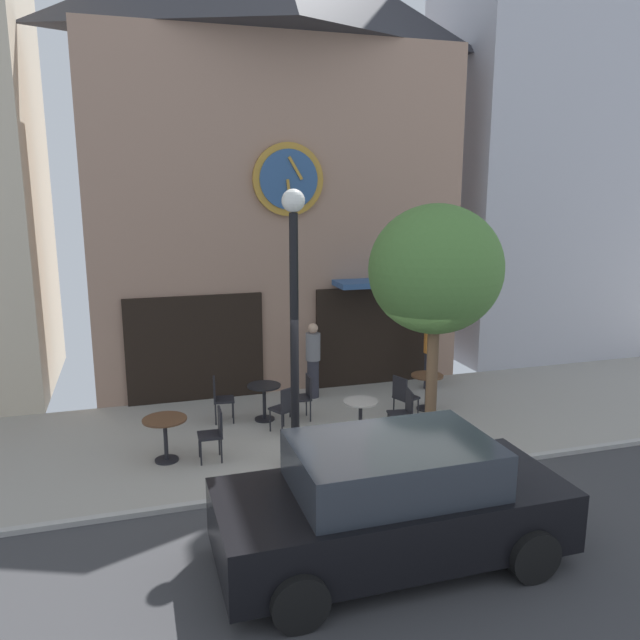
# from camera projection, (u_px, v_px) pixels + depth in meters

# --- Properties ---
(ground_plane) EXTENTS (27.55, 10.37, 0.13)m
(ground_plane) POSITION_uv_depth(u_px,v_px,m) (388.00, 494.00, 9.43)
(ground_plane) COLOR #9E998E
(clock_building) EXTENTS (8.33, 3.43, 10.09)m
(clock_building) POSITION_uv_depth(u_px,v_px,m) (276.00, 156.00, 14.13)
(clock_building) COLOR #9E7A66
(clock_building) RESTS_ON ground_plane
(neighbor_building_right) EXTENTS (6.46, 3.66, 14.61)m
(neighbor_building_right) POSITION_uv_depth(u_px,v_px,m) (562.00, 82.00, 16.68)
(neighbor_building_right) COLOR #B2B2BC
(neighbor_building_right) RESTS_ON ground_plane
(street_lamp) EXTENTS (0.36, 0.36, 4.52)m
(street_lamp) POSITION_uv_depth(u_px,v_px,m) (294.00, 332.00, 9.86)
(street_lamp) COLOR black
(street_lamp) RESTS_ON ground_plane
(street_tree) EXTENTS (2.30, 2.07, 4.29)m
(street_tree) POSITION_uv_depth(u_px,v_px,m) (436.00, 270.00, 10.41)
(street_tree) COLOR brown
(street_tree) RESTS_ON ground_plane
(cafe_table_center_right) EXTENTS (0.74, 0.74, 0.76)m
(cafe_table_center_right) POSITION_uv_depth(u_px,v_px,m) (165.00, 430.00, 10.43)
(cafe_table_center_right) COLOR black
(cafe_table_center_right) RESTS_ON ground_plane
(cafe_table_leftmost) EXTENTS (0.66, 0.66, 0.72)m
(cafe_table_leftmost) POSITION_uv_depth(u_px,v_px,m) (264.00, 396.00, 12.29)
(cafe_table_leftmost) COLOR black
(cafe_table_leftmost) RESTS_ON ground_plane
(cafe_table_rightmost) EXTENTS (0.63, 0.63, 0.77)m
(cafe_table_rightmost) POSITION_uv_depth(u_px,v_px,m) (360.00, 414.00, 11.26)
(cafe_table_rightmost) COLOR black
(cafe_table_rightmost) RESTS_ON ground_plane
(cafe_table_near_curb) EXTENTS (0.67, 0.67, 0.74)m
(cafe_table_near_curb) POSITION_uv_depth(u_px,v_px,m) (427.00, 386.00, 12.88)
(cafe_table_near_curb) COLOR black
(cafe_table_near_curb) RESTS_ON ground_plane
(cafe_chair_near_lamp) EXTENTS (0.44, 0.44, 0.90)m
(cafe_chair_near_lamp) POSITION_uv_depth(u_px,v_px,m) (219.00, 396.00, 12.19)
(cafe_chair_near_lamp) COLOR black
(cafe_chair_near_lamp) RESTS_ON ground_plane
(cafe_chair_corner) EXTENTS (0.46, 0.46, 0.90)m
(cafe_chair_corner) POSITION_uv_depth(u_px,v_px,m) (404.00, 410.00, 11.43)
(cafe_chair_corner) COLOR black
(cafe_chair_corner) RESTS_ON ground_plane
(cafe_chair_facing_street) EXTENTS (0.54, 0.54, 0.90)m
(cafe_chair_facing_street) POSITION_uv_depth(u_px,v_px,m) (286.00, 406.00, 11.64)
(cafe_chair_facing_street) COLOR black
(cafe_chair_facing_street) RESTS_ON ground_plane
(cafe_chair_right_end) EXTENTS (0.51, 0.51, 0.90)m
(cafe_chair_right_end) POSITION_uv_depth(u_px,v_px,m) (403.00, 394.00, 12.29)
(cafe_chair_right_end) COLOR black
(cafe_chair_right_end) RESTS_ON ground_plane
(cafe_chair_mid_row) EXTENTS (0.41, 0.41, 0.90)m
(cafe_chair_mid_row) POSITION_uv_depth(u_px,v_px,m) (304.00, 394.00, 12.32)
(cafe_chair_mid_row) COLOR black
(cafe_chair_mid_row) RESTS_ON ground_plane
(cafe_chair_under_awning) EXTENTS (0.41, 0.41, 0.90)m
(cafe_chair_under_awning) POSITION_uv_depth(u_px,v_px,m) (215.00, 430.00, 10.47)
(cafe_chair_under_awning) COLOR black
(cafe_chair_under_awning) RESTS_ON ground_plane
(pedestrian_grey) EXTENTS (0.44, 0.44, 1.67)m
(pedestrian_grey) POSITION_uv_depth(u_px,v_px,m) (313.00, 359.00, 13.56)
(pedestrian_grey) COLOR #2D2D38
(pedestrian_grey) RESTS_ON ground_plane
(pedestrian_orange) EXTENTS (0.41, 0.41, 1.67)m
(pedestrian_orange) POSITION_uv_depth(u_px,v_px,m) (431.00, 352.00, 14.16)
(pedestrian_orange) COLOR #2D2D38
(pedestrian_orange) RESTS_ON ground_plane
(parked_car_black) EXTENTS (4.31, 2.04, 1.55)m
(parked_car_black) POSITION_uv_depth(u_px,v_px,m) (391.00, 502.00, 7.62)
(parked_car_black) COLOR black
(parked_car_black) RESTS_ON ground_plane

